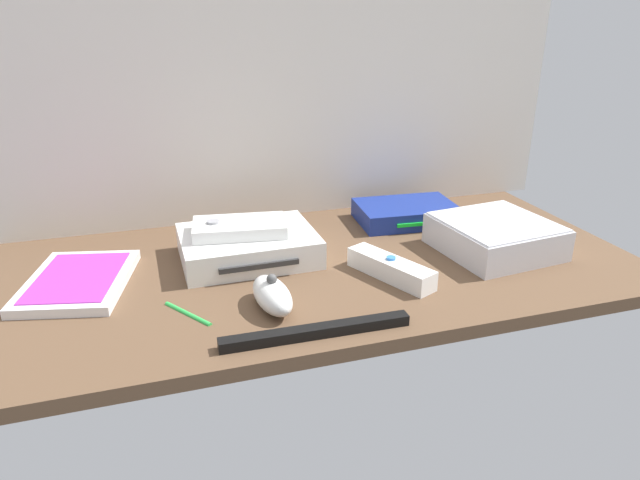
{
  "coord_description": "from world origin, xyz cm",
  "views": [
    {
      "loc": [
        -24.51,
        -78.36,
        37.62
      ],
      "look_at": [
        0.0,
        0.0,
        4.0
      ],
      "focal_mm": 32.13,
      "sensor_mm": 36.0,
      "label": 1
    }
  ],
  "objects_px": {
    "mini_computer": "(495,236)",
    "remote_classic_pad": "(239,228)",
    "remote_nunchuk": "(272,295)",
    "stylus_pen": "(188,312)",
    "game_console": "(248,246)",
    "game_case": "(78,281)",
    "network_router": "(406,213)",
    "remote_wand": "(390,268)",
    "sensor_bar": "(316,331)"
  },
  "relations": [
    {
      "from": "remote_wand",
      "to": "remote_classic_pad",
      "type": "height_order",
      "value": "remote_classic_pad"
    },
    {
      "from": "sensor_bar",
      "to": "remote_wand",
      "type": "bearing_deg",
      "value": 40.22
    },
    {
      "from": "remote_wand",
      "to": "remote_classic_pad",
      "type": "distance_m",
      "value": 0.24
    },
    {
      "from": "game_case",
      "to": "game_console",
      "type": "bearing_deg",
      "value": 18.31
    },
    {
      "from": "remote_wand",
      "to": "game_console",
      "type": "bearing_deg",
      "value": 121.05
    },
    {
      "from": "game_console",
      "to": "remote_nunchuk",
      "type": "bearing_deg",
      "value": -91.01
    },
    {
      "from": "game_case",
      "to": "remote_classic_pad",
      "type": "xyz_separation_m",
      "value": [
        0.24,
        0.02,
        0.05
      ]
    },
    {
      "from": "network_router",
      "to": "remote_nunchuk",
      "type": "height_order",
      "value": "remote_nunchuk"
    },
    {
      "from": "network_router",
      "to": "remote_classic_pad",
      "type": "bearing_deg",
      "value": -161.91
    },
    {
      "from": "game_case",
      "to": "network_router",
      "type": "xyz_separation_m",
      "value": [
        0.57,
        0.1,
        0.01
      ]
    },
    {
      "from": "game_console",
      "to": "remote_wand",
      "type": "bearing_deg",
      "value": -36.12
    },
    {
      "from": "game_case",
      "to": "sensor_bar",
      "type": "bearing_deg",
      "value": -25.9
    },
    {
      "from": "game_case",
      "to": "stylus_pen",
      "type": "bearing_deg",
      "value": -29.56
    },
    {
      "from": "game_case",
      "to": "remote_nunchuk",
      "type": "bearing_deg",
      "value": -17.48
    },
    {
      "from": "remote_wand",
      "to": "remote_classic_pad",
      "type": "bearing_deg",
      "value": 122.57
    },
    {
      "from": "remote_nunchuk",
      "to": "network_router",
      "type": "bearing_deg",
      "value": 32.56
    },
    {
      "from": "remote_wand",
      "to": "remote_nunchuk",
      "type": "bearing_deg",
      "value": 168.23
    },
    {
      "from": "remote_nunchuk",
      "to": "stylus_pen",
      "type": "distance_m",
      "value": 0.11
    },
    {
      "from": "mini_computer",
      "to": "remote_classic_pad",
      "type": "xyz_separation_m",
      "value": [
        -0.41,
        0.09,
        0.03
      ]
    },
    {
      "from": "remote_nunchuk",
      "to": "stylus_pen",
      "type": "bearing_deg",
      "value": 164.52
    },
    {
      "from": "game_console",
      "to": "remote_classic_pad",
      "type": "relative_size",
      "value": 1.38
    },
    {
      "from": "sensor_bar",
      "to": "stylus_pen",
      "type": "distance_m",
      "value": 0.18
    },
    {
      "from": "remote_classic_pad",
      "to": "game_case",
      "type": "bearing_deg",
      "value": -166.28
    },
    {
      "from": "remote_classic_pad",
      "to": "stylus_pen",
      "type": "xyz_separation_m",
      "value": [
        -0.1,
        -0.16,
        -0.05
      ]
    },
    {
      "from": "stylus_pen",
      "to": "mini_computer",
      "type": "bearing_deg",
      "value": 7.25
    },
    {
      "from": "mini_computer",
      "to": "remote_classic_pad",
      "type": "height_order",
      "value": "remote_classic_pad"
    },
    {
      "from": "sensor_bar",
      "to": "mini_computer",
      "type": "bearing_deg",
      "value": 26.13
    },
    {
      "from": "game_console",
      "to": "remote_nunchuk",
      "type": "height_order",
      "value": "remote_nunchuk"
    },
    {
      "from": "game_console",
      "to": "network_router",
      "type": "bearing_deg",
      "value": 13.52
    },
    {
      "from": "mini_computer",
      "to": "game_case",
      "type": "xyz_separation_m",
      "value": [
        -0.65,
        0.07,
        -0.02
      ]
    },
    {
      "from": "network_router",
      "to": "remote_wand",
      "type": "height_order",
      "value": "same"
    },
    {
      "from": "game_case",
      "to": "remote_classic_pad",
      "type": "bearing_deg",
      "value": 18.78
    },
    {
      "from": "remote_wand",
      "to": "remote_nunchuk",
      "type": "xyz_separation_m",
      "value": [
        -0.19,
        -0.04,
        0.01
      ]
    },
    {
      "from": "game_case",
      "to": "stylus_pen",
      "type": "height_order",
      "value": "game_case"
    },
    {
      "from": "remote_nunchuk",
      "to": "game_console",
      "type": "bearing_deg",
      "value": 83.57
    },
    {
      "from": "remote_nunchuk",
      "to": "game_case",
      "type": "bearing_deg",
      "value": 143.17
    },
    {
      "from": "network_router",
      "to": "remote_classic_pad",
      "type": "height_order",
      "value": "remote_classic_pad"
    },
    {
      "from": "sensor_bar",
      "to": "stylus_pen",
      "type": "bearing_deg",
      "value": 146.2
    },
    {
      "from": "remote_wand",
      "to": "stylus_pen",
      "type": "height_order",
      "value": "remote_wand"
    },
    {
      "from": "mini_computer",
      "to": "sensor_bar",
      "type": "relative_size",
      "value": 0.78
    },
    {
      "from": "game_case",
      "to": "remote_nunchuk",
      "type": "height_order",
      "value": "remote_nunchuk"
    },
    {
      "from": "game_console",
      "to": "stylus_pen",
      "type": "distance_m",
      "value": 0.19
    },
    {
      "from": "mini_computer",
      "to": "sensor_bar",
      "type": "distance_m",
      "value": 0.4
    },
    {
      "from": "game_case",
      "to": "sensor_bar",
      "type": "relative_size",
      "value": 0.9
    },
    {
      "from": "remote_wand",
      "to": "remote_nunchuk",
      "type": "relative_size",
      "value": 1.44
    },
    {
      "from": "mini_computer",
      "to": "network_router",
      "type": "bearing_deg",
      "value": 114.66
    },
    {
      "from": "remote_wand",
      "to": "mini_computer",
      "type": "bearing_deg",
      "value": -12.0
    },
    {
      "from": "game_console",
      "to": "game_case",
      "type": "xyz_separation_m",
      "value": [
        -0.25,
        -0.02,
        -0.01
      ]
    },
    {
      "from": "stylus_pen",
      "to": "game_console",
      "type": "bearing_deg",
      "value": 54.42
    },
    {
      "from": "game_case",
      "to": "remote_classic_pad",
      "type": "height_order",
      "value": "remote_classic_pad"
    }
  ]
}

